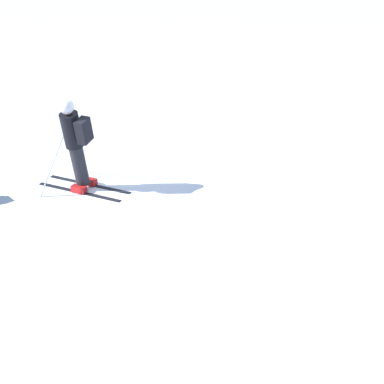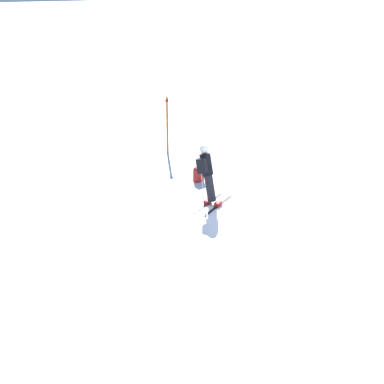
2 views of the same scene
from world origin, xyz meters
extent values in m
plane|color=white|center=(0.00, 0.00, 0.00)|extent=(300.00, 300.00, 0.00)
cube|color=black|center=(1.20, -0.10, 0.01)|extent=(1.06, 1.53, 0.01)
cube|color=black|center=(1.50, 0.10, 0.01)|extent=(1.06, 1.53, 0.01)
cube|color=#B21919|center=(1.20, -0.10, 0.07)|extent=(0.27, 0.31, 0.12)
cube|color=#B21919|center=(1.50, 0.10, 0.07)|extent=(0.27, 0.31, 0.12)
cylinder|color=black|center=(1.43, 0.06, 0.54)|extent=(0.49, 0.44, 0.87)
cylinder|color=black|center=(1.55, 0.13, 1.27)|extent=(0.57, 0.53, 0.71)
sphere|color=tan|center=(1.62, 0.18, 1.71)|extent=(0.36, 0.35, 0.28)
sphere|color=silver|center=(1.62, 0.18, 1.74)|extent=(0.41, 0.40, 0.32)
cube|color=black|center=(1.41, 0.35, 1.31)|extent=(0.40, 0.35, 0.48)
cylinder|color=#B7B7BC|center=(1.26, -0.42, 0.64)|extent=(0.29, 0.80, 1.29)
cylinder|color=#B7B7BC|center=(1.96, 0.05, 0.60)|extent=(0.46, 0.35, 1.21)
cube|color=#AD231E|center=(3.34, -0.55, 0.22)|extent=(0.27, 0.33, 0.44)
cube|color=maroon|center=(3.34, -0.55, 0.47)|extent=(0.24, 0.30, 0.06)
cylinder|color=orange|center=(6.63, -0.91, 1.13)|extent=(0.08, 0.08, 2.27)
cylinder|color=red|center=(6.63, -0.91, 2.12)|extent=(0.13, 0.13, 0.10)
camera|label=1|loc=(5.31, 10.35, 5.41)|focal=60.00mm
camera|label=2|loc=(-11.76, 7.42, 6.50)|focal=50.00mm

